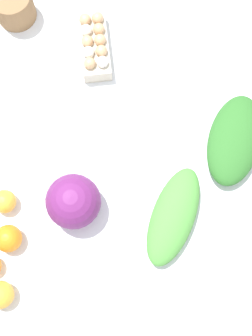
# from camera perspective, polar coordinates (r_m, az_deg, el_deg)

# --- Properties ---
(ground_plane) EXTENTS (8.00, 8.00, 0.00)m
(ground_plane) POSITION_cam_1_polar(r_m,az_deg,el_deg) (2.24, 0.00, -4.38)
(ground_plane) COLOR #C6B289
(dining_table) EXTENTS (1.31, 1.09, 0.76)m
(dining_table) POSITION_cam_1_polar(r_m,az_deg,el_deg) (1.58, 0.00, -0.87)
(dining_table) COLOR silver
(dining_table) RESTS_ON ground_plane
(cabbage_purple) EXTENTS (0.17, 0.17, 0.17)m
(cabbage_purple) POSITION_cam_1_polar(r_m,az_deg,el_deg) (1.40, -6.44, -4.09)
(cabbage_purple) COLOR #6B2366
(cabbage_purple) RESTS_ON dining_table
(egg_carton) EXTENTS (0.24, 0.13, 0.09)m
(egg_carton) POSITION_cam_1_polar(r_m,az_deg,el_deg) (1.60, -3.89, 14.78)
(egg_carton) COLOR beige
(egg_carton) RESTS_ON dining_table
(paper_bag) EXTENTS (0.13, 0.13, 0.11)m
(paper_bag) POSITION_cam_1_polar(r_m,az_deg,el_deg) (1.69, -13.56, 18.68)
(paper_bag) COLOR olive
(paper_bag) RESTS_ON dining_table
(greens_bunch_beet_tops) EXTENTS (0.33, 0.23, 0.08)m
(greens_bunch_beet_tops) POSITION_cam_1_polar(r_m,az_deg,el_deg) (1.51, 13.09, 3.33)
(greens_bunch_beet_tops) COLOR #2D6B28
(greens_bunch_beet_tops) RESTS_ON dining_table
(greens_bunch_chard) EXTENTS (0.34, 0.22, 0.08)m
(greens_bunch_chard) POSITION_cam_1_polar(r_m,az_deg,el_deg) (1.43, 5.80, -5.88)
(greens_bunch_chard) COLOR #4C933D
(greens_bunch_chard) RESTS_ON dining_table
(orange_0) EXTENTS (0.08, 0.08, 0.08)m
(orange_0) POSITION_cam_1_polar(r_m,az_deg,el_deg) (1.46, -14.15, -8.33)
(orange_0) COLOR orange
(orange_0) RESTS_ON dining_table
(orange_1) EXTENTS (0.08, 0.08, 0.08)m
(orange_1) POSITION_cam_1_polar(r_m,az_deg,el_deg) (1.46, -15.09, -14.70)
(orange_1) COLOR #F9A833
(orange_1) RESTS_ON dining_table
(orange_3) EXTENTS (0.07, 0.07, 0.07)m
(orange_3) POSITION_cam_1_polar(r_m,az_deg,el_deg) (1.48, -14.61, -3.97)
(orange_3) COLOR #F9A833
(orange_3) RESTS_ON dining_table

